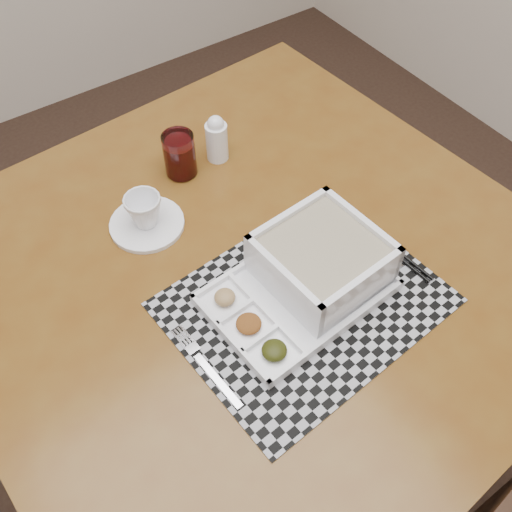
# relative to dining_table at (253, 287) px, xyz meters

# --- Properties ---
(dining_table) EXTENTS (1.17, 1.17, 0.81)m
(dining_table) POSITION_rel_dining_table_xyz_m (0.00, 0.00, 0.00)
(dining_table) COLOR #5C3210
(dining_table) RESTS_ON ground
(placemat) EXTENTS (0.49, 0.40, 0.00)m
(placemat) POSITION_rel_dining_table_xyz_m (0.02, -0.13, 0.09)
(placemat) COLOR #9B9BA2
(placemat) RESTS_ON dining_table
(serving_tray) EXTENTS (0.34, 0.24, 0.10)m
(serving_tray) POSITION_rel_dining_table_xyz_m (0.07, -0.10, 0.13)
(serving_tray) COLOR white
(serving_tray) RESTS_ON placemat
(fork) EXTENTS (0.03, 0.19, 0.00)m
(fork) POSITION_rel_dining_table_xyz_m (-0.19, -0.14, 0.09)
(fork) COLOR silver
(fork) RESTS_ON placemat
(spoon) EXTENTS (0.04, 0.18, 0.01)m
(spoon) POSITION_rel_dining_table_xyz_m (0.21, -0.04, 0.09)
(spoon) COLOR silver
(spoon) RESTS_ON placemat
(chopsticks) EXTENTS (0.04, 0.24, 0.01)m
(chopsticks) POSITION_rel_dining_table_xyz_m (0.23, -0.11, 0.09)
(chopsticks) COLOR black
(chopsticks) RESTS_ON placemat
(saucer) EXTENTS (0.15, 0.15, 0.01)m
(saucer) POSITION_rel_dining_table_xyz_m (-0.12, 0.20, 0.09)
(saucer) COLOR white
(saucer) RESTS_ON dining_table
(cup) EXTENTS (0.09, 0.09, 0.07)m
(cup) POSITION_rel_dining_table_xyz_m (-0.12, 0.20, 0.13)
(cup) COLOR white
(cup) RESTS_ON saucer
(juice_glass) EXTENTS (0.07, 0.07, 0.10)m
(juice_glass) POSITION_rel_dining_table_xyz_m (0.01, 0.29, 0.13)
(juice_glass) COLOR white
(juice_glass) RESTS_ON dining_table
(creamer_bottle) EXTENTS (0.05, 0.05, 0.11)m
(creamer_bottle) POSITION_rel_dining_table_xyz_m (0.10, 0.29, 0.14)
(creamer_bottle) COLOR white
(creamer_bottle) RESTS_ON dining_table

